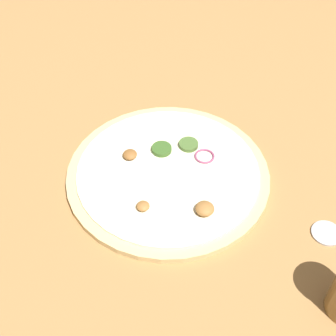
% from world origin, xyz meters
% --- Properties ---
extents(ground_plane, '(3.00, 3.00, 0.00)m').
position_xyz_m(ground_plane, '(0.00, 0.00, 0.00)').
color(ground_plane, '#9E703F').
extents(pizza, '(0.34, 0.34, 0.03)m').
position_xyz_m(pizza, '(-0.00, 0.00, 0.01)').
color(pizza, '#D6B77A').
rests_on(pizza, ground_plane).
extents(loose_cap, '(0.05, 0.05, 0.01)m').
position_xyz_m(loose_cap, '(0.00, 0.26, 0.00)').
color(loose_cap, '#B2B2B7').
rests_on(loose_cap, ground_plane).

